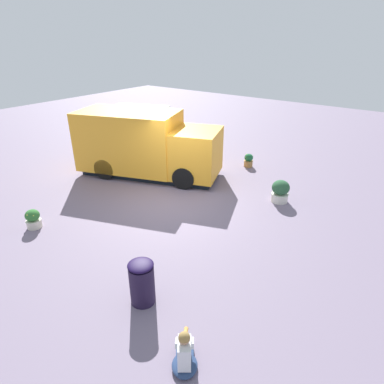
# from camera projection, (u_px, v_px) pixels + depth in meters

# --- Properties ---
(ground_plane) EXTENTS (40.00, 40.00, 0.00)m
(ground_plane) POSITION_uv_depth(u_px,v_px,m) (171.00, 201.00, 11.20)
(ground_plane) COLOR slate
(food_truck) EXTENTS (3.79, 5.85, 2.49)m
(food_truck) POSITION_uv_depth(u_px,v_px,m) (146.00, 146.00, 12.86)
(food_truck) COLOR #F9A92A
(food_truck) RESTS_ON ground_plane
(person_customer) EXTENTS (0.78, 0.68, 0.83)m
(person_customer) POSITION_uv_depth(u_px,v_px,m) (185.00, 354.00, 5.50)
(person_customer) COLOR navy
(person_customer) RESTS_ON ground_plane
(planter_flowering_near) EXTENTS (0.59, 0.59, 0.76)m
(planter_flowering_near) POSITION_uv_depth(u_px,v_px,m) (280.00, 191.00, 11.01)
(planter_flowering_near) COLOR silver
(planter_flowering_near) RESTS_ON ground_plane
(planter_flowering_far) EXTENTS (0.39, 0.39, 0.56)m
(planter_flowering_far) POSITION_uv_depth(u_px,v_px,m) (249.00, 160.00, 14.00)
(planter_flowering_far) COLOR #B07E43
(planter_flowering_far) RESTS_ON ground_plane
(planter_flowering_side) EXTENTS (0.44, 0.44, 0.57)m
(planter_flowering_side) POSITION_uv_depth(u_px,v_px,m) (33.00, 219.00, 9.56)
(planter_flowering_side) COLOR beige
(planter_flowering_side) RESTS_ON ground_plane
(trash_bin) EXTENTS (0.54, 0.54, 1.00)m
(trash_bin) POSITION_uv_depth(u_px,v_px,m) (142.00, 282.00, 6.79)
(trash_bin) COLOR #1F1530
(trash_bin) RESTS_ON ground_plane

